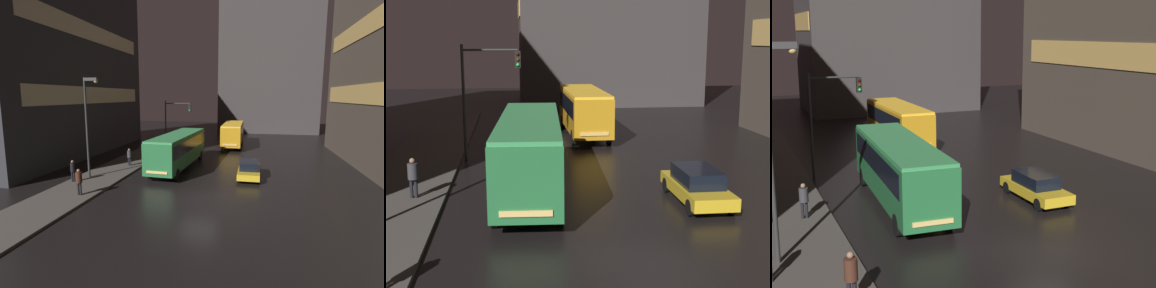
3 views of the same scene
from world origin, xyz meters
The scene contains 12 objects.
ground_plane centered at (0.00, 0.00, 0.00)m, with size 120.00×120.00×0.00m, color black.
sidewalk_left centered at (-9.00, 10.00, 0.07)m, with size 4.00×48.00×0.15m.
building_left_tower centered at (-19.30, 12.62, 10.69)m, with size 10.07×26.73×21.38m.
building_far_backdrop centered at (5.76, 42.62, 14.18)m, with size 18.07×12.00×28.36m.
bus_near centered at (-3.46, 8.09, 2.04)m, with size 3.17×11.20×3.31m.
bus_far centered at (0.72, 21.88, 1.96)m, with size 2.53×9.64×3.18m.
car_taxi centered at (3.22, 6.02, 0.74)m, with size 1.83×4.65×1.44m.
pedestrian_near centered at (-8.01, -1.37, 1.26)m, with size 0.60×0.60×1.82m.
pedestrian_mid centered at (-10.30, 1.41, 1.18)m, with size 0.52×0.52×1.73m.
pedestrian_far centered at (-8.24, 7.58, 1.16)m, with size 0.45×0.45×1.67m.
traffic_light_main centered at (-5.67, 14.86, 4.24)m, with size 3.15×0.35×6.30m.
street_lamp_sidewalk centered at (-9.60, 2.97, 5.49)m, with size 1.25×0.36×8.15m.
Camera 1 is at (3.54, -19.05, 6.85)m, focal length 28.00 mm.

